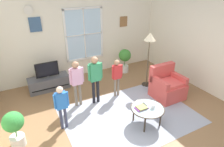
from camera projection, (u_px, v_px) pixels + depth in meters
name	position (u px, v px, depth m)	size (l,w,h in m)	color
ground_plane	(130.00, 124.00, 4.41)	(6.02, 6.49, 0.02)	olive
back_wall	(80.00, 30.00, 6.16)	(5.42, 0.17, 2.97)	silver
side_wall_right	(224.00, 43.00, 4.94)	(0.12, 5.89, 2.97)	silver
area_rug	(130.00, 115.00, 4.67)	(3.03, 2.21, 0.01)	#999EAD
tv_stand	(49.00, 83.00, 5.72)	(1.14, 0.45, 0.39)	#4C4C51
television	(47.00, 70.00, 5.53)	(0.64, 0.08, 0.45)	#4C4C4C
armchair	(167.00, 86.00, 5.30)	(0.76, 0.74, 0.87)	#D14C47
coffee_table	(147.00, 109.00, 4.25)	(0.74, 0.74, 0.42)	#99B2B7
book_stack	(142.00, 108.00, 4.22)	(0.27, 0.18, 0.05)	#793688
cup	(153.00, 106.00, 4.23)	(0.09, 0.09, 0.09)	white
remote_near_books	(145.00, 105.00, 4.33)	(0.04, 0.14, 0.02)	black
person_pink_shirt	(77.00, 79.00, 4.74)	(0.36, 0.17, 1.21)	#726656
person_green_shirt	(95.00, 75.00, 4.83)	(0.39, 0.18, 1.28)	black
person_blue_shirt	(61.00, 103.00, 4.01)	(0.31, 0.14, 1.03)	#333851
person_red_shirt	(117.00, 74.00, 5.19)	(0.32, 0.15, 1.07)	#726656
potted_plant_by_window	(125.00, 58.00, 6.66)	(0.42, 0.42, 0.83)	silver
potted_plant_corner	(14.00, 126.00, 3.63)	(0.39, 0.39, 0.76)	silver
floor_lamp	(150.00, 42.00, 5.44)	(0.32, 0.32, 1.62)	black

